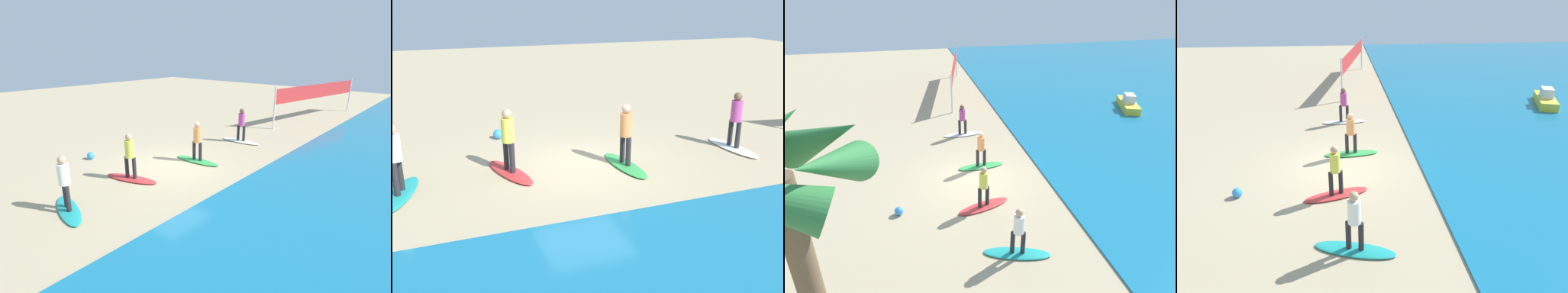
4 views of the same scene
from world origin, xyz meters
The scene contains 12 objects.
ground_plane centered at (0.00, 0.00, 0.00)m, with size 60.00×60.00×0.00m, color tan.
surfboard_white centered at (-4.69, 0.30, 0.04)m, with size 2.10×0.56×0.09m, color white.
surfer_white centered at (-4.69, 0.30, 1.04)m, with size 0.32×0.46×1.64m.
surfboard_green centered at (-1.03, 0.50, 0.04)m, with size 2.10×0.56×0.09m, color green.
surfer_green centered at (-1.03, 0.50, 1.04)m, with size 0.32×0.46×1.64m.
surfboard_red centered at (1.98, -0.08, 0.04)m, with size 2.10×0.56×0.09m, color red.
surfer_red centered at (1.98, -0.08, 1.04)m, with size 0.32×0.45×1.64m.
surfboard_teal centered at (4.63, 0.38, 0.04)m, with size 2.10×0.56×0.09m, color teal.
surfer_teal centered at (4.63, 0.38, 1.04)m, with size 0.32×0.45×1.64m.
volleyball_net centered at (-12.68, 1.11, 1.79)m, with size 8.94×1.79×2.50m.
beach_ball centered at (1.76, -3.18, 0.16)m, with size 0.32×0.32×0.32m, color #338CE5.
boat_yellow centered at (-6.42, 11.51, 0.37)m, with size 2.94×1.82×0.94m.
Camera 3 is at (12.45, -2.55, 7.83)m, focal length 32.02 mm.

